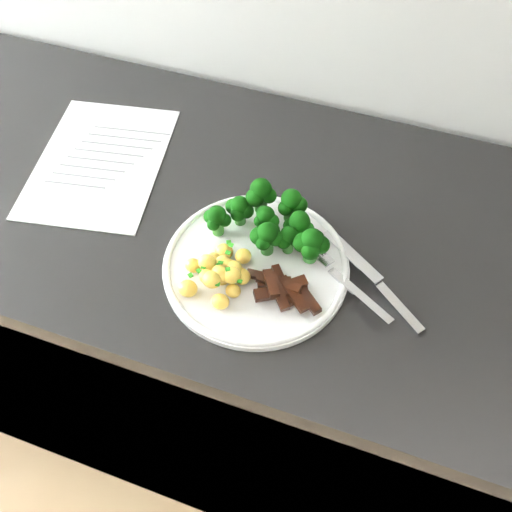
% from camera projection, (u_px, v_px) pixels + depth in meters
% --- Properties ---
extents(counter, '(2.35, 0.59, 0.88)m').
position_uv_depth(counter, '(271.00, 351.00, 1.22)').
color(counter, black).
rests_on(counter, ground).
extents(recipe_paper, '(0.26, 0.33, 0.00)m').
position_uv_depth(recipe_paper, '(100.00, 161.00, 0.95)').
color(recipe_paper, white).
rests_on(recipe_paper, counter).
extents(plate, '(0.27, 0.27, 0.02)m').
position_uv_depth(plate, '(256.00, 265.00, 0.81)').
color(plate, white).
rests_on(plate, counter).
extents(broccoli, '(0.19, 0.11, 0.07)m').
position_uv_depth(broccoli, '(274.00, 221.00, 0.81)').
color(broccoli, '#2B6E23').
rests_on(broccoli, plate).
extents(potatoes, '(0.10, 0.11, 0.04)m').
position_uv_depth(potatoes, '(220.00, 273.00, 0.78)').
color(potatoes, '#FFCD5B').
rests_on(potatoes, plate).
extents(beef_strips, '(0.12, 0.08, 0.03)m').
position_uv_depth(beef_strips, '(283.00, 288.00, 0.77)').
color(beef_strips, black).
rests_on(beef_strips, plate).
extents(fork, '(0.16, 0.11, 0.02)m').
position_uv_depth(fork, '(347.00, 283.00, 0.78)').
color(fork, '#BCBCC1').
rests_on(fork, plate).
extents(knife, '(0.18, 0.14, 0.02)m').
position_uv_depth(knife, '(384.00, 291.00, 0.78)').
color(knife, '#BCBCC1').
rests_on(knife, plate).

